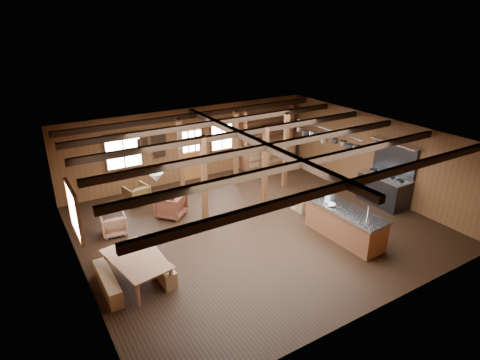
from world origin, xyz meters
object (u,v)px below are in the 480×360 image
at_px(armchair_c, 114,224).
at_px(armchair_b, 137,194).
at_px(kitchen_island, 345,223).
at_px(dining_table, 139,269).
at_px(commercial_range, 386,185).
at_px(armchair_a, 171,205).

bearing_deg(armchair_c, armchair_b, -120.52).
relative_size(kitchen_island, dining_table, 1.36).
bearing_deg(kitchen_island, dining_table, 167.05).
xyz_separation_m(kitchen_island, commercial_range, (2.84, 0.97, 0.20)).
bearing_deg(kitchen_island, armchair_c, 144.76).
distance_m(kitchen_island, armchair_b, 6.90).
relative_size(commercial_range, armchair_a, 2.58).
bearing_deg(dining_table, armchair_b, -27.33).
distance_m(armchair_a, armchair_c, 1.88).
bearing_deg(armchair_b, kitchen_island, 117.57).
distance_m(kitchen_island, commercial_range, 3.01).
bearing_deg(armchair_a, armchair_c, -36.37).
bearing_deg(dining_table, commercial_range, -100.90).
bearing_deg(armchair_b, dining_table, 60.79).
bearing_deg(commercial_range, kitchen_island, -161.14).
relative_size(dining_table, armchair_b, 2.51).
distance_m(armchair_a, armchair_b, 1.61).
xyz_separation_m(kitchen_island, armchair_a, (-3.74, 3.84, -0.10)).
bearing_deg(commercial_range, armchair_b, 148.99).
height_order(commercial_range, armchair_c, commercial_range).
height_order(armchair_a, armchair_b, armchair_a).
distance_m(armchair_b, armchair_c, 2.05).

